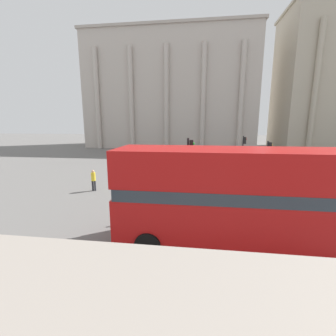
{
  "coord_description": "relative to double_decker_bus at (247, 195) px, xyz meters",
  "views": [
    {
      "loc": [
        -1.12,
        -2.03,
        4.94
      ],
      "look_at": [
        -3.45,
        15.82,
        1.36
      ],
      "focal_mm": 24.0,
      "sensor_mm": 36.0,
      "label": 1
    }
  ],
  "objects": [
    {
      "name": "pedestrian_yellow",
      "position": [
        -9.55,
        6.64,
        -1.33
      ],
      "size": [
        0.32,
        0.32,
        1.59
      ],
      "rotation": [
        0.0,
        0.0,
        5.28
      ],
      "color": "#282B33",
      "rests_on": "ground_plane"
    },
    {
      "name": "traffic_light_mid",
      "position": [
        3.61,
        9.82,
        0.13
      ],
      "size": [
        0.42,
        0.24,
        3.6
      ],
      "color": "black",
      "rests_on": "ground_plane"
    },
    {
      "name": "traffic_light_far",
      "position": [
        2.86,
        15.69,
        0.16
      ],
      "size": [
        0.42,
        0.24,
        3.65
      ],
      "color": "black",
      "rests_on": "ground_plane"
    },
    {
      "name": "pedestrian_white",
      "position": [
        3.52,
        5.04,
        -1.28
      ],
      "size": [
        0.32,
        0.32,
        1.67
      ],
      "rotation": [
        0.0,
        0.0,
        1.15
      ],
      "color": "#282B33",
      "rests_on": "ground_plane"
    },
    {
      "name": "double_decker_bus",
      "position": [
        0.0,
        0.0,
        0.0
      ],
      "size": [
        10.19,
        2.74,
        4.0
      ],
      "rotation": [
        0.0,
        0.0,
        -0.0
      ],
      "color": "black",
      "rests_on": "ground_plane"
    },
    {
      "name": "pedestrian_grey",
      "position": [
        -5.91,
        23.4,
        -1.2
      ],
      "size": [
        0.32,
        0.32,
        1.79
      ],
      "rotation": [
        0.0,
        0.0,
        4.03
      ],
      "color": "#282B33",
      "rests_on": "ground_plane"
    },
    {
      "name": "pedestrian_black",
      "position": [
        -4.12,
        13.46,
        -1.27
      ],
      "size": [
        0.32,
        0.32,
        1.68
      ],
      "rotation": [
        0.0,
        0.0,
        3.24
      ],
      "color": "#282B33",
      "rests_on": "ground_plane"
    },
    {
      "name": "traffic_light_near",
      "position": [
        -2.39,
        3.44,
        0.48
      ],
      "size": [
        0.42,
        0.24,
        4.18
      ],
      "color": "black",
      "rests_on": "ground_plane"
    },
    {
      "name": "car_navy",
      "position": [
        5.36,
        20.83,
        -1.53
      ],
      "size": [
        4.2,
        1.93,
        1.35
      ],
      "rotation": [
        0.0,
        0.0,
        3.94
      ],
      "color": "black",
      "rests_on": "ground_plane"
    },
    {
      "name": "plaza_building_left",
      "position": [
        -7.94,
        41.85,
        9.23
      ],
      "size": [
        34.66,
        14.7,
        22.93
      ],
      "color": "#BCB2A8",
      "rests_on": "ground_plane"
    }
  ]
}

